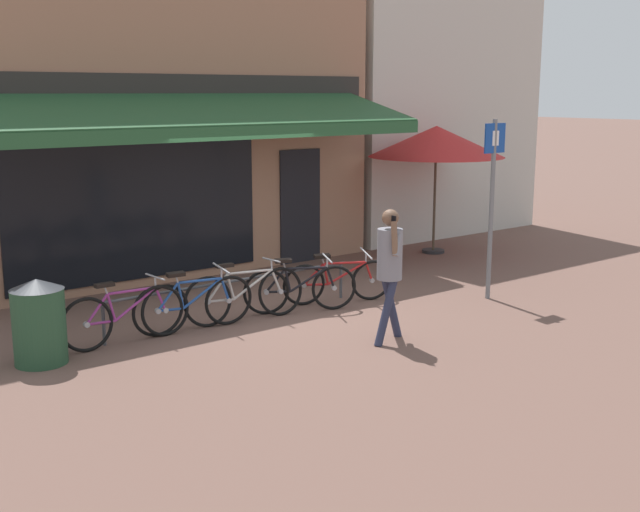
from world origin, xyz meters
TOP-DOWN VIEW (x-y plane):
  - ground_plane at (0.00, 0.00)m, footprint 160.00×160.00m
  - shop_front at (-0.02, 3.90)m, footprint 7.89×4.85m
  - neighbour_building at (6.71, 4.42)m, footprint 5.18×4.00m
  - bike_rack_rail at (-0.69, -0.13)m, footprint 3.95×0.04m
  - bicycle_purple at (-2.35, -0.25)m, footprint 1.75×0.52m
  - bicycle_blue at (-1.42, -0.29)m, footprint 1.71×0.52m
  - bicycle_silver at (-0.62, -0.29)m, footprint 1.81×0.52m
  - bicycle_black at (0.24, -0.42)m, footprint 1.57×0.79m
  - bicycle_red at (0.99, -0.37)m, footprint 1.65×0.84m
  - pedestrian_adult at (0.32, -2.21)m, footprint 0.59×0.52m
  - litter_bin at (-3.48, -0.33)m, footprint 0.62×0.62m
  - parking_sign at (3.01, -1.56)m, footprint 0.44×0.07m
  - cafe_parasol at (4.96, 1.49)m, footprint 2.65×2.65m

SIDE VIEW (x-z plane):
  - ground_plane at x=0.00m, z-range 0.00..0.00m
  - bicycle_red at x=0.99m, z-range -0.05..0.75m
  - bicycle_black at x=0.24m, z-range -0.05..0.77m
  - bicycle_purple at x=-2.35m, z-range -0.04..0.79m
  - bicycle_silver at x=-0.62m, z-range -0.05..0.80m
  - bicycle_blue at x=-1.42m, z-range -0.05..0.80m
  - bike_rack_rail at x=-0.69m, z-range 0.20..0.77m
  - litter_bin at x=-3.48m, z-range 0.00..1.02m
  - pedestrian_adult at x=0.32m, z-range 0.20..1.92m
  - parking_sign at x=3.01m, z-range 0.29..3.03m
  - cafe_parasol at x=4.96m, z-range 0.94..3.43m
  - shop_front at x=-0.02m, z-range -0.01..5.95m
  - neighbour_building at x=6.71m, z-range 0.00..6.39m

